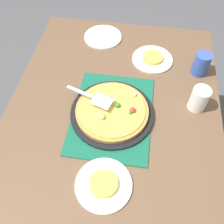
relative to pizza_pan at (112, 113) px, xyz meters
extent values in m
plane|color=#4C4C51|center=(0.00, 0.00, -0.76)|extent=(8.00, 8.00, 0.00)
cube|color=brown|center=(0.00, 0.00, -0.03)|extent=(1.40, 1.00, 0.03)
cube|color=brown|center=(0.64, -0.44, -0.40)|extent=(0.07, 0.07, 0.72)
cube|color=brown|center=(0.64, 0.44, -0.40)|extent=(0.07, 0.07, 0.72)
cube|color=#145B42|center=(0.00, 0.00, -0.01)|extent=(0.48, 0.36, 0.01)
cylinder|color=black|center=(0.00, 0.00, 0.00)|extent=(0.38, 0.38, 0.01)
cylinder|color=#B78442|center=(0.00, 0.00, 0.02)|extent=(0.33, 0.33, 0.02)
cylinder|color=#EAB747|center=(0.00, 0.00, 0.03)|extent=(0.30, 0.30, 0.01)
sphere|color=red|center=(0.05, 0.01, 0.04)|extent=(0.02, 0.02, 0.02)
sphere|color=#338433|center=(-0.01, -0.08, 0.04)|extent=(0.02, 0.02, 0.02)
sphere|color=#338433|center=(0.01, 0.06, 0.04)|extent=(0.03, 0.03, 0.03)
sphere|color=red|center=(0.00, -0.09, 0.04)|extent=(0.03, 0.03, 0.03)
sphere|color=#338433|center=(0.02, -0.02, 0.04)|extent=(0.03, 0.03, 0.03)
sphere|color=#E5CC7F|center=(0.09, -0.09, 0.04)|extent=(0.02, 0.02, 0.02)
sphere|color=#E5CC7F|center=(0.04, 0.08, 0.04)|extent=(0.03, 0.03, 0.03)
sphere|color=#E5CC7F|center=(-0.06, 0.04, 0.04)|extent=(0.03, 0.03, 0.03)
cylinder|color=white|center=(0.39, -0.16, -0.01)|extent=(0.22, 0.22, 0.01)
cylinder|color=white|center=(-0.33, -0.02, -0.01)|extent=(0.22, 0.22, 0.01)
cylinder|color=white|center=(0.54, 0.14, -0.01)|extent=(0.22, 0.22, 0.01)
cylinder|color=#EAB747|center=(0.39, -0.16, 0.01)|extent=(0.11, 0.11, 0.02)
cylinder|color=#EAB747|center=(-0.33, -0.02, 0.01)|extent=(0.11, 0.11, 0.02)
cylinder|color=#3351AD|center=(0.34, -0.41, 0.05)|extent=(0.08, 0.08, 0.12)
cylinder|color=white|center=(0.10, -0.38, 0.05)|extent=(0.08, 0.08, 0.12)
cube|color=silver|center=(0.02, 0.05, 0.06)|extent=(0.10, 0.11, 0.00)
cube|color=#B2B2B7|center=(0.05, 0.16, 0.06)|extent=(0.06, 0.14, 0.01)
camera|label=1|loc=(-0.65, -0.10, 0.92)|focal=39.77mm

